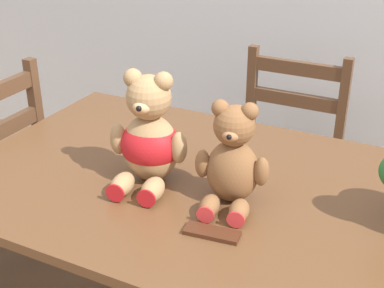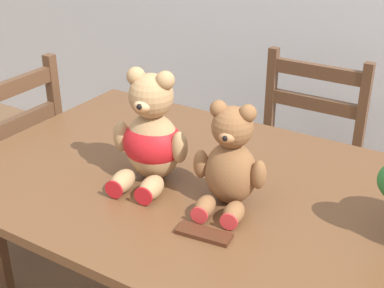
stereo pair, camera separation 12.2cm
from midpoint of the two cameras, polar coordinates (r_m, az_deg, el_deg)
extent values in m
cube|color=brown|center=(1.61, -0.06, -4.80)|extent=(1.56, 0.97, 0.03)
cube|color=brown|center=(2.47, -10.73, -3.78)|extent=(0.06, 0.06, 0.74)
cube|color=brown|center=(2.38, 7.63, -3.25)|extent=(0.46, 0.43, 0.03)
cube|color=brown|center=(2.30, 10.65, -11.26)|extent=(0.04, 0.04, 0.41)
cube|color=brown|center=(2.41, 1.00, -8.72)|extent=(0.04, 0.04, 0.41)
cube|color=brown|center=(2.48, 13.76, -1.41)|extent=(0.04, 0.04, 0.93)
cube|color=brown|center=(2.59, 4.77, 0.48)|extent=(0.04, 0.04, 0.93)
cube|color=brown|center=(2.38, 9.84, 7.95)|extent=(0.38, 0.03, 0.06)
cube|color=brown|center=(2.43, 9.57, 4.66)|extent=(0.38, 0.03, 0.06)
cube|color=brown|center=(2.43, -16.94, -2.16)|extent=(0.04, 0.04, 0.95)
cube|color=brown|center=(2.20, -21.09, 1.44)|extent=(0.03, 0.35, 0.06)
ellipsoid|color=tan|center=(1.60, -6.63, -0.44)|extent=(0.19, 0.17, 0.21)
sphere|color=tan|center=(1.53, -6.94, 4.94)|extent=(0.13, 0.13, 0.13)
sphere|color=tan|center=(1.49, -5.43, 6.64)|extent=(0.06, 0.06, 0.06)
sphere|color=tan|center=(1.53, -8.63, 6.94)|extent=(0.06, 0.06, 0.06)
ellipsoid|color=#E5B279|center=(1.49, -7.68, 3.93)|extent=(0.06, 0.06, 0.04)
sphere|color=black|center=(1.47, -8.07, 3.72)|extent=(0.02, 0.02, 0.02)
ellipsoid|color=tan|center=(1.54, -3.69, -0.46)|extent=(0.06, 0.06, 0.10)
ellipsoid|color=tan|center=(1.61, -10.03, 0.47)|extent=(0.06, 0.06, 0.10)
ellipsoid|color=tan|center=(1.53, -6.51, -4.91)|extent=(0.08, 0.11, 0.06)
cylinder|color=red|center=(1.49, -7.28, -5.86)|extent=(0.06, 0.01, 0.06)
ellipsoid|color=tan|center=(1.56, -9.67, -4.33)|extent=(0.08, 0.11, 0.06)
cylinder|color=red|center=(1.53, -10.50, -5.24)|extent=(0.06, 0.01, 0.06)
ellipsoid|color=red|center=(1.59, -6.65, -0.10)|extent=(0.21, 0.19, 0.15)
ellipsoid|color=brown|center=(1.49, 2.01, -2.96)|extent=(0.17, 0.15, 0.18)
sphere|color=brown|center=(1.43, 2.09, 1.95)|extent=(0.11, 0.11, 0.11)
sphere|color=brown|center=(1.40, 3.71, 3.46)|extent=(0.05, 0.05, 0.05)
sphere|color=brown|center=(1.42, 0.56, 3.82)|extent=(0.05, 0.05, 0.05)
ellipsoid|color=#B2794C|center=(1.39, 1.65, 0.93)|extent=(0.05, 0.05, 0.04)
sphere|color=black|center=(1.37, 1.43, 0.69)|extent=(0.01, 0.01, 0.01)
ellipsoid|color=brown|center=(1.45, 5.03, -3.01)|extent=(0.05, 0.05, 0.09)
ellipsoid|color=brown|center=(1.49, -1.23, -2.15)|extent=(0.05, 0.05, 0.09)
ellipsoid|color=brown|center=(1.43, 2.60, -7.19)|extent=(0.07, 0.10, 0.05)
cylinder|color=red|center=(1.40, 2.16, -8.14)|extent=(0.05, 0.01, 0.05)
ellipsoid|color=brown|center=(1.45, -0.54, -6.70)|extent=(0.07, 0.10, 0.05)
cylinder|color=red|center=(1.42, -1.06, -7.62)|extent=(0.05, 0.01, 0.05)
cube|color=#472314|center=(1.39, -0.42, -9.52)|extent=(0.15, 0.07, 0.01)
camera|label=1|loc=(0.06, -92.32, -1.14)|focal=50.00mm
camera|label=2|loc=(0.06, 87.68, 1.14)|focal=50.00mm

